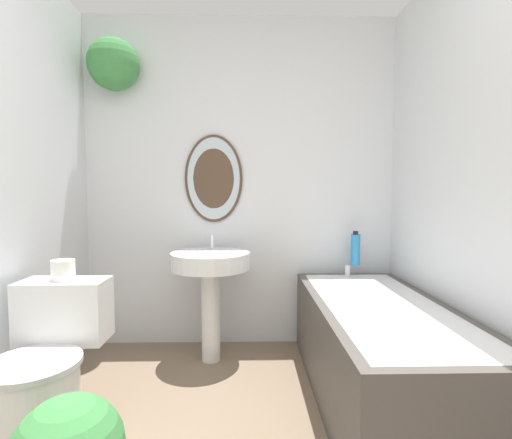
# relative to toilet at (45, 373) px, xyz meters

# --- Properties ---
(wall_back) EXTENTS (2.38, 0.35, 2.40)m
(wall_back) POSITION_rel_toilet_xyz_m (0.76, 1.12, 0.98)
(wall_back) COLOR silver
(wall_back) RESTS_ON ground_plane
(wall_right) EXTENTS (0.06, 2.35, 2.40)m
(wall_right) POSITION_rel_toilet_xyz_m (2.02, -0.00, 0.88)
(wall_right) COLOR silver
(wall_right) RESTS_ON ground_plane
(toilet) EXTENTS (0.42, 0.59, 0.69)m
(toilet) POSITION_rel_toilet_xyz_m (0.00, 0.00, 0.00)
(toilet) COLOR white
(toilet) RESTS_ON ground_plane
(pedestal_sink) EXTENTS (0.52, 0.52, 0.83)m
(pedestal_sink) POSITION_rel_toilet_xyz_m (0.66, 0.81, 0.27)
(pedestal_sink) COLOR white
(pedestal_sink) RESTS_ON ground_plane
(bathtub) EXTENTS (0.69, 1.54, 0.61)m
(bathtub) POSITION_rel_toilet_xyz_m (1.62, 0.29, -0.04)
(bathtub) COLOR #4C4742
(bathtub) RESTS_ON ground_plane
(shampoo_bottle) EXTENTS (0.07, 0.07, 0.24)m
(shampoo_bottle) POSITION_rel_toilet_xyz_m (1.68, 0.98, 0.41)
(shampoo_bottle) COLOR #2D84C6
(shampoo_bottle) RESTS_ON bathtub
(toilet_paper_roll) EXTENTS (0.11, 0.11, 0.10)m
(toilet_paper_roll) POSITION_rel_toilet_xyz_m (0.00, 0.19, 0.43)
(toilet_paper_roll) COLOR white
(toilet_paper_roll) RESTS_ON toilet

